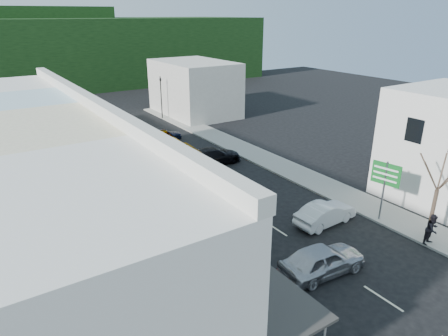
% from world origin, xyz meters
% --- Properties ---
extents(ground, '(120.00, 120.00, 0.00)m').
position_xyz_m(ground, '(0.00, 0.00, 0.00)').
color(ground, black).
rests_on(ground, ground).
extents(sidewalk_left, '(3.00, 52.00, 0.15)m').
position_xyz_m(sidewalk_left, '(-7.50, 10.00, 0.07)').
color(sidewalk_left, gray).
rests_on(sidewalk_left, ground).
extents(sidewalk_right, '(3.00, 52.00, 0.15)m').
position_xyz_m(sidewalk_right, '(7.50, 10.00, 0.07)').
color(sidewalk_right, gray).
rests_on(sidewalk_right, ground).
extents(shopfront_row, '(8.25, 30.00, 8.00)m').
position_xyz_m(shopfront_row, '(-12.49, 5.00, 4.00)').
color(shopfront_row, silver).
rests_on(shopfront_row, ground).
extents(distant_block_left, '(8.00, 10.00, 6.00)m').
position_xyz_m(distant_block_left, '(-12.00, 27.00, 3.00)').
color(distant_block_left, '#B7B2A8').
rests_on(distant_block_left, ground).
extents(distant_block_right, '(8.00, 12.00, 7.00)m').
position_xyz_m(distant_block_right, '(11.00, 30.00, 3.50)').
color(distant_block_right, '#B7B2A8').
rests_on(distant_block_right, ground).
extents(hillside, '(80.00, 26.00, 14.00)m').
position_xyz_m(hillside, '(-1.45, 65.09, 6.73)').
color(hillside, black).
rests_on(hillside, ground).
extents(bus, '(3.37, 11.76, 3.10)m').
position_xyz_m(bus, '(-1.98, 10.10, 1.55)').
color(bus, '#EF9500').
rests_on(bus, ground).
extents(car_silver, '(4.53, 2.15, 1.40)m').
position_xyz_m(car_silver, '(-1.04, -4.93, 0.70)').
color(car_silver, '#B4B3B9').
rests_on(car_silver, ground).
extents(car_white, '(4.47, 1.99, 1.40)m').
position_xyz_m(car_white, '(3.10, -1.24, 0.70)').
color(car_white, white).
rests_on(car_white, ground).
extents(car_red, '(4.71, 2.20, 1.40)m').
position_xyz_m(car_red, '(-3.31, 0.34, 0.70)').
color(car_red, maroon).
rests_on(car_red, ground).
extents(car_black_near, '(4.54, 1.95, 1.40)m').
position_xyz_m(car_black_near, '(2.75, 12.05, 0.70)').
color(car_black_near, black).
rests_on(car_black_near, ground).
extents(car_navy_mid, '(4.40, 1.81, 1.40)m').
position_xyz_m(car_navy_mid, '(2.13, 20.99, 0.70)').
color(car_navy_mid, black).
rests_on(car_navy_mid, ground).
extents(pedestrian_left, '(0.44, 0.63, 1.70)m').
position_xyz_m(pedestrian_left, '(-7.29, 3.17, 1.00)').
color(pedestrian_left, black).
rests_on(pedestrian_left, sidewalk_left).
extents(pedestrian_right, '(0.71, 0.46, 1.70)m').
position_xyz_m(pedestrian_right, '(6.30, -6.52, 1.00)').
color(pedestrian_right, black).
rests_on(pedestrian_right, sidewalk_right).
extents(direction_sign, '(0.91, 1.96, 4.17)m').
position_xyz_m(direction_sign, '(6.40, -2.95, 2.09)').
color(direction_sign, '#116121').
rests_on(direction_sign, ground).
extents(street_tree, '(2.48, 2.48, 6.35)m').
position_xyz_m(street_tree, '(7.09, -5.93, 3.17)').
color(street_tree, '#392A1F').
rests_on(street_tree, ground).
extents(traffic_signal, '(1.32, 1.48, 5.45)m').
position_xyz_m(traffic_signal, '(6.04, 29.81, 2.73)').
color(traffic_signal, black).
rests_on(traffic_signal, ground).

